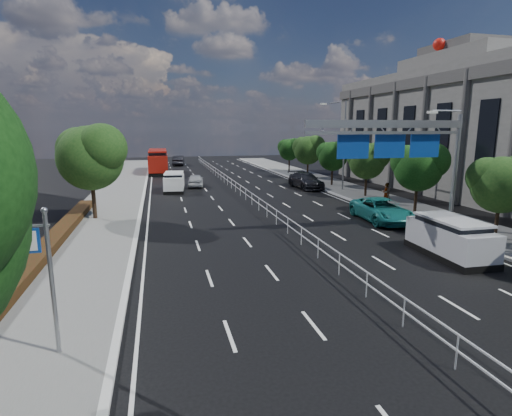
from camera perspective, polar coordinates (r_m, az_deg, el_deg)
name	(u,v)px	position (r m, az deg, el deg)	size (l,w,h in m)	color
ground	(389,316)	(15.02, 18.47, -14.39)	(160.00, 160.00, 0.00)	black
sidewalk_near	(21,359)	(13.56, -30.57, -18.08)	(5.00, 140.00, 0.14)	slate
kerb_near	(115,347)	(13.05, -19.46, -18.27)	(0.25, 140.00, 0.15)	silver
median_fence	(247,195)	(35.14, -1.23, 1.80)	(0.05, 85.00, 1.02)	silver
hedge_near	(10,287)	(18.33, -31.70, -9.57)	(1.00, 36.00, 0.44)	black
toilet_sign	(31,259)	(12.32, -29.49, -6.37)	(1.62, 0.18, 4.34)	gray
overhead_gantry	(402,141)	(25.71, 20.17, 8.97)	(10.24, 0.38, 7.45)	gray
streetlight_far	(342,140)	(41.47, 12.15, 9.53)	(2.78, 2.40, 9.00)	gray
civic_hall	(484,129)	(45.68, 29.83, 9.78)	(14.40, 36.00, 14.35)	slate
near_tree_back	(91,154)	(29.68, -22.50, 7.11)	(4.84, 4.51, 6.69)	black
far_tree_c	(503,181)	(26.38, 31.76, 3.25)	(3.52, 3.28, 4.94)	black
far_tree_d	(419,165)	(32.02, 22.28, 5.72)	(3.85, 3.59, 5.34)	black
far_tree_e	(368,159)	(38.33, 15.68, 6.75)	(3.63, 3.38, 5.13)	black
far_tree_f	(333,155)	(45.01, 10.98, 7.51)	(3.52, 3.28, 5.02)	black
far_tree_g	(309,149)	(51.89, 7.52, 8.40)	(3.96, 3.69, 5.45)	black
far_tree_h	(290,148)	(58.95, 4.84, 8.49)	(3.41, 3.18, 4.91)	black
white_minivan	(174,182)	(41.53, -11.60, 3.66)	(2.34, 4.64, 1.94)	black
red_bus	(158,161)	(59.55, -13.82, 6.57)	(2.69, 10.96, 3.27)	black
near_car_silver	(196,180)	(44.57, -8.63, 3.95)	(1.66, 4.13, 1.41)	#B1B4B9
near_car_dark	(178,160)	(70.72, -11.03, 6.70)	(1.77, 5.08, 1.67)	black
silver_minivan	(450,238)	(22.22, 26.01, -3.87)	(2.19, 4.86, 1.99)	black
parked_car_teal	(382,210)	(28.97, 17.49, -0.28)	(2.61, 5.67, 1.57)	#19706E
parked_car_dark	(306,180)	(43.19, 7.12, 3.92)	(2.32, 5.70, 1.65)	black
pedestrian_a	(386,194)	(35.16, 18.03, 1.97)	(0.60, 0.40, 1.65)	gray
pedestrian_b	(386,192)	(36.36, 18.14, 2.21)	(0.77, 0.60, 1.59)	gray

